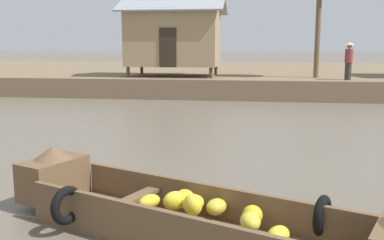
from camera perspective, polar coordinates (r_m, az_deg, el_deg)
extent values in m
plane|color=#665B4C|center=(11.28, -0.94, -3.09)|extent=(300.00, 300.00, 0.00)
cube|color=#756047|center=(29.81, 4.84, 5.66)|extent=(160.00, 20.00, 0.91)
cube|color=brown|center=(5.95, -0.17, -14.33)|extent=(4.53, 2.84, 0.12)
cube|color=brown|center=(6.30, 2.55, -10.17)|extent=(4.09, 1.80, 0.45)
cube|color=brown|center=(5.40, -3.40, -13.63)|extent=(4.09, 1.80, 0.45)
cube|color=brown|center=(7.35, -17.09, -7.03)|extent=(0.93, 1.17, 0.60)
cone|color=brown|center=(7.25, -17.24, -3.98)|extent=(0.73, 0.73, 0.20)
cube|color=brown|center=(6.34, -7.56, -9.89)|extent=(0.61, 1.08, 0.05)
torus|color=black|center=(5.88, 16.17, -11.57)|extent=(0.31, 0.53, 0.52)
torus|color=black|center=(6.21, -15.54, -10.37)|extent=(0.31, 0.53, 0.52)
ellipsoid|color=yellow|center=(5.52, 7.39, -12.60)|extent=(0.28, 0.36, 0.21)
ellipsoid|color=yellow|center=(5.91, 0.09, -10.66)|extent=(0.26, 0.28, 0.23)
ellipsoid|color=yellow|center=(6.02, -2.21, -10.15)|extent=(0.38, 0.35, 0.25)
ellipsoid|color=yellow|center=(5.77, 7.66, -11.82)|extent=(0.32, 0.32, 0.24)
ellipsoid|color=yellow|center=(6.11, -5.42, -10.22)|extent=(0.36, 0.38, 0.19)
ellipsoid|color=yellow|center=(6.16, -0.13, -10.57)|extent=(0.35, 0.35, 0.19)
ellipsoid|color=yellow|center=(6.27, -0.89, -9.97)|extent=(0.31, 0.23, 0.28)
ellipsoid|color=yellow|center=(5.72, 0.12, -10.68)|extent=(0.32, 0.34, 0.28)
ellipsoid|color=yellow|center=(5.32, 10.87, -14.14)|extent=(0.36, 0.39, 0.21)
ellipsoid|color=gold|center=(6.02, 3.10, -10.90)|extent=(0.36, 0.40, 0.21)
ellipsoid|color=yellow|center=(5.94, 0.12, -10.46)|extent=(0.39, 0.39, 0.22)
cylinder|color=#4C3826|center=(21.68, -8.09, 6.02)|extent=(0.16, 0.16, 0.50)
cylinder|color=#4C3826|center=(20.93, 2.40, 5.98)|extent=(0.16, 0.16, 0.50)
cylinder|color=#4C3826|center=(24.15, -6.38, 6.41)|extent=(0.16, 0.16, 0.50)
cylinder|color=#4C3826|center=(23.47, 3.04, 6.36)|extent=(0.16, 0.16, 0.50)
cube|color=#9E8460|center=(22.44, -2.33, 10.32)|extent=(4.34, 2.96, 2.71)
cube|color=#2D2319|center=(20.96, -3.08, 9.13)|extent=(0.80, 0.04, 1.80)
cube|color=#9399A0|center=(21.79, -2.73, 14.55)|extent=(5.04, 1.98, 0.85)
cube|color=#9399A0|center=(23.24, -2.02, 14.24)|extent=(5.04, 1.98, 0.85)
cylinder|color=brown|center=(22.12, 15.63, 10.76)|extent=(0.24, 0.24, 4.31)
cylinder|color=#332D28|center=(21.10, 19.13, 5.83)|extent=(0.28, 0.28, 0.75)
cylinder|color=brown|center=(21.08, 19.23, 7.66)|extent=(0.34, 0.34, 0.60)
sphere|color=#9E7556|center=(21.07, 19.30, 8.80)|extent=(0.22, 0.22, 0.22)
cone|color=tan|center=(21.07, 19.31, 9.13)|extent=(0.44, 0.44, 0.14)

